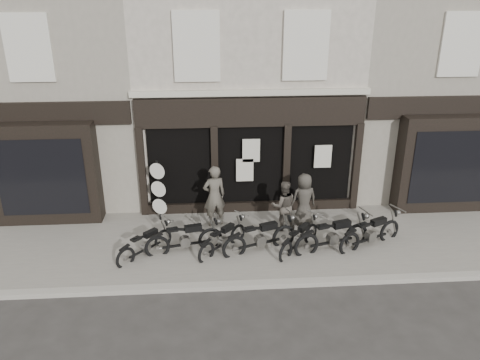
{
  "coord_description": "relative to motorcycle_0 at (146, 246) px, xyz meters",
  "views": [
    {
      "loc": [
        -1.32,
        -11.07,
        6.91
      ],
      "look_at": [
        -0.44,
        1.6,
        1.75
      ],
      "focal_mm": 35.0,
      "sensor_mm": 36.0,
      "label": 1
    }
  ],
  "objects": [
    {
      "name": "man_left",
      "position": [
        1.94,
        1.66,
        0.72
      ],
      "size": [
        0.81,
        0.64,
        1.94
      ],
      "primitive_type": "imported",
      "rotation": [
        0.0,
        0.0,
        3.42
      ],
      "color": "#4E4940",
      "rests_on": "pavement"
    },
    {
      "name": "motorcycle_2",
      "position": [
        2.14,
        0.12,
        0.01
      ],
      "size": [
        1.5,
        1.59,
        0.94
      ],
      "rotation": [
        0.0,
        0.0,
        0.82
      ],
      "color": "black",
      "rests_on": "ground"
    },
    {
      "name": "motorcycle_6",
      "position": [
        6.37,
        0.08,
        0.06
      ],
      "size": [
        2.08,
        1.24,
        1.07
      ],
      "rotation": [
        0.0,
        0.0,
        0.44
      ],
      "color": "black",
      "rests_on": "ground"
    },
    {
      "name": "man_right",
      "position": [
        4.69,
        1.51,
        0.58
      ],
      "size": [
        0.9,
        0.68,
        1.66
      ],
      "primitive_type": "imported",
      "rotation": [
        0.0,
        0.0,
        3.35
      ],
      "color": "#39352F",
      "rests_on": "pavement"
    },
    {
      "name": "neighbour_left",
      "position": [
        -3.21,
        5.56,
        3.67
      ],
      "size": [
        5.6,
        6.73,
        8.34
      ],
      "color": "gray",
      "rests_on": "ground"
    },
    {
      "name": "central_building",
      "position": [
        3.14,
        5.61,
        3.71
      ],
      "size": [
        7.3,
        6.22,
        8.34
      ],
      "color": "#BDB3A2",
      "rests_on": "ground"
    },
    {
      "name": "neighbour_right",
      "position": [
        9.49,
        5.56,
        3.67
      ],
      "size": [
        5.6,
        6.73,
        8.34
      ],
      "color": "gray",
      "rests_on": "ground"
    },
    {
      "name": "motorcycle_3",
      "position": [
        3.19,
        0.03,
        0.06
      ],
      "size": [
        2.16,
        1.08,
        1.08
      ],
      "rotation": [
        0.0,
        0.0,
        0.35
      ],
      "color": "black",
      "rests_on": "ground"
    },
    {
      "name": "motorcycle_1",
      "position": [
        1.09,
        0.13,
        0.05
      ],
      "size": [
        2.17,
        0.82,
        1.06
      ],
      "rotation": [
        0.0,
        0.0,
        0.23
      ],
      "color": "black",
      "rests_on": "ground"
    },
    {
      "name": "kerb",
      "position": [
        3.14,
        -1.59,
        -0.3
      ],
      "size": [
        30.0,
        0.25,
        0.13
      ],
      "primitive_type": "cube",
      "color": "gray",
      "rests_on": "ground_plane"
    },
    {
      "name": "motorcycle_5",
      "position": [
        5.23,
        -0.06,
        0.08
      ],
      "size": [
        2.29,
        1.02,
        1.13
      ],
      "rotation": [
        0.0,
        0.0,
        0.3
      ],
      "color": "black",
      "rests_on": "ground"
    },
    {
      "name": "ground_plane",
      "position": [
        3.14,
        -0.34,
        -0.37
      ],
      "size": [
        90.0,
        90.0,
        0.0
      ],
      "primitive_type": "plane",
      "color": "#2D2B28",
      "rests_on": "ground"
    },
    {
      "name": "man_centre",
      "position": [
        4.01,
        1.22,
        0.54
      ],
      "size": [
        0.79,
        0.64,
        1.57
      ],
      "primitive_type": "imported",
      "rotation": [
        0.0,
        0.0,
        3.2
      ],
      "color": "#48423A",
      "rests_on": "pavement"
    },
    {
      "name": "advert_sign_post",
      "position": [
        0.22,
        2.08,
        0.66
      ],
      "size": [
        0.49,
        0.33,
        2.12
      ],
      "rotation": [
        0.0,
        0.0,
        -0.42
      ],
      "color": "black",
      "rests_on": "ground"
    },
    {
      "name": "pavement",
      "position": [
        3.14,
        0.56,
        -0.31
      ],
      "size": [
        30.0,
        4.2,
        0.12
      ],
      "primitive_type": "cube",
      "color": "slate",
      "rests_on": "ground_plane"
    },
    {
      "name": "motorcycle_0",
      "position": [
        0.0,
        0.0,
        0.0
      ],
      "size": [
        1.5,
        1.54,
        0.92
      ],
      "rotation": [
        0.0,
        0.0,
        0.8
      ],
      "color": "black",
      "rests_on": "ground"
    },
    {
      "name": "motorcycle_4",
      "position": [
        4.29,
        0.02,
        0.0
      ],
      "size": [
        1.48,
        1.58,
        0.93
      ],
      "rotation": [
        0.0,
        0.0,
        0.83
      ],
      "color": "black",
      "rests_on": "ground"
    }
  ]
}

